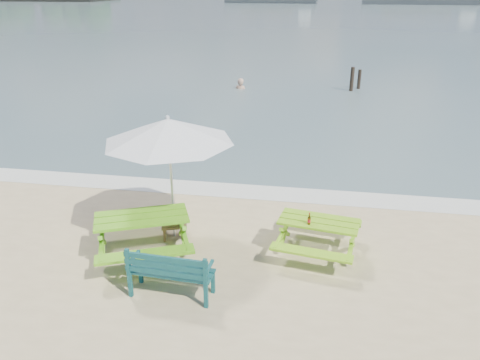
% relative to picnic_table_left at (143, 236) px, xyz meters
% --- Properties ---
extents(sea, '(300.00, 300.00, 0.00)m').
position_rel_picnic_table_left_xyz_m(sea, '(1.19, 83.73, -0.40)').
color(sea, slate).
rests_on(sea, ground).
extents(foam_strip, '(22.00, 0.90, 0.01)m').
position_rel_picnic_table_left_xyz_m(foam_strip, '(1.19, 3.33, -0.40)').
color(foam_strip, silver).
rests_on(foam_strip, ground).
extents(picnic_table_left, '(2.41, 2.51, 0.85)m').
position_rel_picnic_table_left_xyz_m(picnic_table_left, '(0.00, 0.00, 0.00)').
color(picnic_table_left, '#5CA519').
rests_on(picnic_table_left, ground).
extents(picnic_table_right, '(1.79, 1.93, 0.73)m').
position_rel_picnic_table_left_xyz_m(picnic_table_right, '(3.38, 0.61, -0.06)').
color(picnic_table_right, '#7DBA1C').
rests_on(picnic_table_right, ground).
extents(park_bench, '(1.48, 0.58, 0.89)m').
position_rel_picnic_table_left_xyz_m(park_bench, '(0.94, -1.16, -0.13)').
color(park_bench, '#0F4042').
rests_on(park_bench, ground).
extents(side_table, '(0.65, 0.65, 0.34)m').
position_rel_picnic_table_left_xyz_m(side_table, '(0.38, 0.80, -0.23)').
color(side_table, brown).
rests_on(side_table, ground).
extents(patio_umbrella, '(3.27, 3.27, 2.58)m').
position_rel_picnic_table_left_xyz_m(patio_umbrella, '(0.38, 0.80, 1.94)').
color(patio_umbrella, silver).
rests_on(patio_umbrella, ground).
extents(beer_bottle, '(0.06, 0.06, 0.24)m').
position_rel_picnic_table_left_xyz_m(beer_bottle, '(3.19, 0.43, 0.40)').
color(beer_bottle, brown).
rests_on(beer_bottle, picnic_table_right).
extents(swimmer, '(0.78, 0.62, 1.87)m').
position_rel_picnic_table_left_xyz_m(swimmer, '(-0.76, 16.02, -0.81)').
color(swimmer, tan).
rests_on(swimmer, ground).
extents(mooring_pilings, '(0.58, 0.78, 1.38)m').
position_rel_picnic_table_left_xyz_m(mooring_pilings, '(4.96, 16.63, 0.04)').
color(mooring_pilings, black).
rests_on(mooring_pilings, ground).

